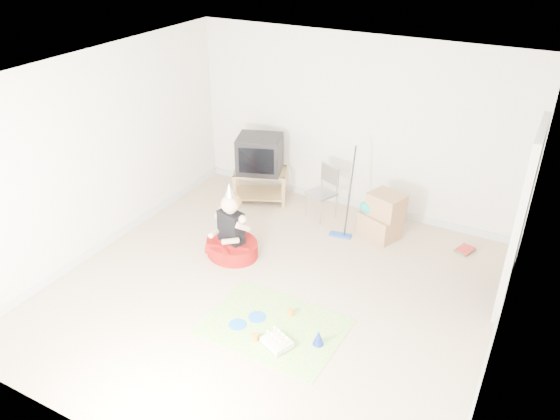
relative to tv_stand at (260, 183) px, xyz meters
The scene contains 16 objects.
ground 2.39m from the tv_stand, 56.81° to the right, with size 5.00×5.00×0.00m, color #C6AD8E.
doorway_recess 3.93m from the tv_stand, 11.72° to the right, with size 0.02×0.90×2.05m, color black.
tv_stand is the anchor object (origin of this frame).
crt_tv 0.49m from the tv_stand, ahead, with size 0.65×0.54×0.56m, color black.
folding_chair 1.06m from the tv_stand, ahead, with size 0.47×0.46×0.81m.
cardboard_boxes 2.03m from the tv_stand, ahead, with size 0.65×0.56×0.66m.
floor_mop 1.59m from the tv_stand, 15.20° to the right, with size 0.32×0.41×1.24m.
book_pile 3.18m from the tv_stand, ahead, with size 0.27×0.30×0.05m.
seated_woman 1.59m from the tv_stand, 73.69° to the right, with size 0.88×0.88×1.05m.
party_mat 3.01m from the tv_stand, 57.31° to the right, with size 1.51×1.10×0.01m, color #FC358C.
birthday_cake 3.32m from the tv_stand, 57.02° to the right, with size 0.35×0.32×0.14m.
blue_plate_near 2.86m from the tv_stand, 60.82° to the right, with size 0.20×0.20×0.01m, color blue.
blue_plate_far 2.99m from the tv_stand, 64.92° to the right, with size 0.19×0.19×0.01m, color blue.
orange_cup_near 2.84m from the tv_stand, 53.05° to the right, with size 0.07×0.07×0.08m, color orange.
orange_cup_far 3.22m from the tv_stand, 61.03° to the right, with size 0.07×0.07×0.08m, color orange.
blue_party_hat 3.35m from the tv_stand, 49.55° to the right, with size 0.12×0.12×0.18m, color #1930B3.
Camera 1 is at (2.58, -4.60, 4.03)m, focal length 35.00 mm.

